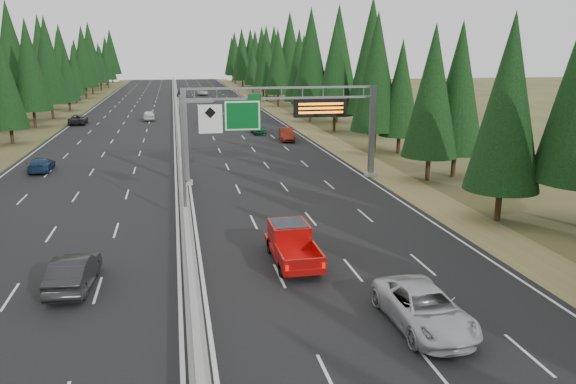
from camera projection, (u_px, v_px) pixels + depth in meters
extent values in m
cube|color=black|center=(177.00, 120.00, 88.84)|extent=(32.00, 260.00, 0.08)
cube|color=olive|center=(287.00, 118.00, 92.25)|extent=(3.60, 260.00, 0.06)
cube|color=#43421F|center=(59.00, 123.00, 85.42)|extent=(3.60, 260.00, 0.06)
cube|color=gray|center=(177.00, 119.00, 88.79)|extent=(0.70, 260.00, 0.30)
cube|color=gray|center=(177.00, 116.00, 88.69)|extent=(0.30, 260.00, 0.60)
cube|color=slate|center=(185.00, 137.00, 45.17)|extent=(0.45, 0.45, 7.80)
cube|color=gray|center=(187.00, 182.00, 46.09)|extent=(0.90, 0.90, 0.30)
cube|color=slate|center=(372.00, 132.00, 48.21)|extent=(0.45, 0.45, 7.80)
cube|color=gray|center=(370.00, 174.00, 49.13)|extent=(0.90, 0.90, 0.30)
cube|color=slate|center=(281.00, 88.00, 45.76)|extent=(15.85, 0.35, 0.16)
cube|color=slate|center=(282.00, 98.00, 45.96)|extent=(15.85, 0.35, 0.16)
cube|color=#054C19|center=(242.00, 116.00, 45.42)|extent=(3.00, 0.10, 2.50)
cube|color=silver|center=(243.00, 116.00, 45.37)|extent=(2.85, 0.02, 2.35)
cube|color=#054C19|center=(254.00, 97.00, 45.25)|extent=(1.10, 0.10, 0.45)
cube|color=black|center=(320.00, 108.00, 46.50)|extent=(4.50, 0.40, 1.50)
cube|color=orange|center=(321.00, 104.00, 46.20)|extent=(3.80, 0.02, 0.18)
cube|color=orange|center=(321.00, 108.00, 46.29)|extent=(3.80, 0.02, 0.18)
cube|color=orange|center=(321.00, 112.00, 46.38)|extent=(3.80, 0.02, 0.18)
cylinder|color=slate|center=(183.00, 159.00, 35.58)|extent=(0.20, 0.20, 8.00)
cube|color=gray|center=(186.00, 218.00, 36.54)|extent=(0.50, 0.50, 0.20)
cube|color=slate|center=(197.00, 101.00, 34.89)|extent=(2.00, 0.15, 0.15)
cube|color=silver|center=(210.00, 119.00, 35.20)|extent=(1.50, 0.06, 1.80)
cylinder|color=black|center=(498.00, 205.00, 36.30)|extent=(0.40, 0.40, 2.10)
cone|color=black|center=(508.00, 103.00, 34.69)|extent=(4.73, 4.73, 11.04)
cylinder|color=black|center=(428.00, 168.00, 47.62)|extent=(0.40, 0.40, 2.08)
cone|color=black|center=(433.00, 91.00, 46.03)|extent=(4.68, 4.68, 10.91)
cylinder|color=black|center=(453.00, 165.00, 48.92)|extent=(0.40, 0.40, 2.13)
cone|color=black|center=(459.00, 88.00, 47.29)|extent=(4.78, 4.78, 11.16)
cylinder|color=black|center=(374.00, 141.00, 60.85)|extent=(0.40, 0.40, 2.37)
cone|color=black|center=(377.00, 72.00, 59.03)|extent=(5.32, 5.32, 12.42)
cylinder|color=black|center=(398.00, 145.00, 60.14)|extent=(0.40, 0.40, 1.91)
cone|color=black|center=(401.00, 88.00, 58.67)|extent=(4.31, 4.31, 10.05)
cylinder|color=black|center=(334.00, 124.00, 75.43)|extent=(0.40, 0.40, 2.35)
cone|color=black|center=(335.00, 68.00, 73.63)|extent=(5.28, 5.28, 12.32)
cylinder|color=black|center=(369.00, 124.00, 73.29)|extent=(0.40, 0.40, 2.78)
cone|color=black|center=(372.00, 56.00, 71.16)|extent=(6.25, 6.25, 14.59)
cylinder|color=black|center=(310.00, 113.00, 87.11)|extent=(0.40, 0.40, 2.74)
cone|color=black|center=(311.00, 56.00, 85.01)|extent=(6.17, 6.17, 14.39)
cylinder|color=black|center=(337.00, 113.00, 86.30)|extent=(0.40, 0.40, 2.80)
cone|color=black|center=(338.00, 54.00, 84.15)|extent=(6.31, 6.31, 14.72)
cylinder|color=black|center=(299.00, 108.00, 96.92)|extent=(0.40, 0.40, 2.30)
cone|color=black|center=(299.00, 65.00, 95.16)|extent=(5.18, 5.18, 12.09)
cylinder|color=black|center=(314.00, 107.00, 99.05)|extent=(0.40, 0.40, 2.05)
cone|color=black|center=(314.00, 70.00, 97.49)|extent=(4.60, 4.60, 10.74)
cylinder|color=black|center=(278.00, 100.00, 110.89)|extent=(0.40, 0.40, 2.40)
cone|color=black|center=(278.00, 61.00, 109.05)|extent=(5.41, 5.41, 12.62)
cylinder|color=black|center=(304.00, 101.00, 110.61)|extent=(0.40, 0.40, 2.22)
cone|color=black|center=(304.00, 65.00, 108.91)|extent=(5.00, 5.00, 11.66)
cylinder|color=black|center=(267.00, 95.00, 121.88)|extent=(0.40, 0.40, 2.57)
cone|color=black|center=(266.00, 57.00, 119.91)|extent=(5.78, 5.78, 13.49)
cylinder|color=black|center=(290.00, 93.00, 124.22)|extent=(0.40, 0.40, 3.04)
cone|color=black|center=(290.00, 49.00, 121.90)|extent=(6.83, 6.83, 15.94)
cylinder|color=black|center=(263.00, 91.00, 135.73)|extent=(0.40, 0.40, 2.20)
cone|color=black|center=(263.00, 62.00, 134.05)|extent=(4.94, 4.94, 11.53)
cylinder|color=black|center=(274.00, 91.00, 134.89)|extent=(0.40, 0.40, 2.65)
cone|color=black|center=(274.00, 55.00, 132.86)|extent=(5.96, 5.96, 13.90)
cylinder|color=black|center=(253.00, 89.00, 147.14)|extent=(0.40, 0.40, 2.01)
cone|color=black|center=(253.00, 64.00, 145.60)|extent=(4.51, 4.51, 10.53)
cylinder|color=black|center=(262.00, 86.00, 150.78)|extent=(0.40, 0.40, 2.73)
cone|color=black|center=(262.00, 54.00, 148.68)|extent=(6.15, 6.15, 14.35)
cylinder|color=black|center=(243.00, 85.00, 160.57)|extent=(0.40, 0.40, 2.46)
cone|color=black|center=(242.00, 57.00, 158.68)|extent=(5.53, 5.53, 12.90)
cylinder|color=black|center=(256.00, 84.00, 163.14)|extent=(0.40, 0.40, 2.65)
cone|color=black|center=(255.00, 54.00, 161.11)|extent=(5.96, 5.96, 13.90)
cylinder|color=black|center=(243.00, 82.00, 172.29)|extent=(0.40, 0.40, 2.79)
cone|color=black|center=(242.00, 53.00, 170.16)|extent=(6.27, 6.27, 14.64)
cylinder|color=black|center=(251.00, 82.00, 173.55)|extent=(0.40, 0.40, 2.78)
cone|color=black|center=(251.00, 53.00, 171.42)|extent=(6.25, 6.25, 14.58)
cylinder|color=black|center=(235.00, 79.00, 186.76)|extent=(0.40, 0.40, 2.70)
cone|color=black|center=(235.00, 53.00, 184.69)|extent=(6.07, 6.07, 14.17)
cylinder|color=black|center=(245.00, 80.00, 188.40)|extent=(0.40, 0.40, 2.35)
cone|color=black|center=(245.00, 57.00, 186.60)|extent=(5.29, 5.29, 12.35)
cylinder|color=black|center=(233.00, 78.00, 199.50)|extent=(0.40, 0.40, 2.48)
cone|color=black|center=(232.00, 55.00, 197.60)|extent=(5.59, 5.59, 13.04)
cylinder|color=black|center=(240.00, 79.00, 200.53)|extent=(0.40, 0.40, 1.93)
cone|color=black|center=(239.00, 61.00, 199.05)|extent=(4.34, 4.34, 10.12)
cylinder|color=black|center=(12.00, 136.00, 65.85)|extent=(0.40, 0.40, 1.90)
cone|color=black|center=(6.00, 85.00, 64.39)|extent=(4.28, 4.28, 9.99)
cylinder|color=black|center=(35.00, 119.00, 80.24)|extent=(0.40, 0.40, 2.43)
cone|color=black|center=(29.00, 65.00, 78.37)|extent=(5.48, 5.48, 12.78)
cylinder|color=black|center=(3.00, 121.00, 77.15)|extent=(0.40, 0.40, 2.56)
cylinder|color=black|center=(52.00, 111.00, 90.11)|extent=(0.40, 0.40, 2.58)
cone|color=black|center=(47.00, 60.00, 88.13)|extent=(5.81, 5.81, 13.56)
cylinder|color=black|center=(17.00, 111.00, 88.47)|extent=(0.40, 0.40, 2.93)
cone|color=black|center=(10.00, 51.00, 86.22)|extent=(6.59, 6.59, 15.38)
cylinder|color=black|center=(70.00, 106.00, 101.90)|extent=(0.40, 0.40, 1.86)
cone|color=black|center=(67.00, 73.00, 100.47)|extent=(4.19, 4.19, 9.77)
cylinder|color=black|center=(46.00, 103.00, 104.00)|extent=(0.40, 0.40, 2.74)
cone|color=black|center=(41.00, 55.00, 101.90)|extent=(6.16, 6.16, 14.37)
cylinder|color=black|center=(76.00, 98.00, 117.67)|extent=(0.40, 0.40, 1.91)
cone|color=black|center=(74.00, 69.00, 116.21)|extent=(4.30, 4.30, 10.03)
cylinder|color=black|center=(62.00, 98.00, 116.60)|extent=(0.40, 0.40, 2.34)
cone|color=black|center=(59.00, 62.00, 114.81)|extent=(5.26, 5.26, 12.27)
cylinder|color=black|center=(86.00, 93.00, 128.51)|extent=(0.40, 0.40, 2.61)
cone|color=black|center=(83.00, 56.00, 126.50)|extent=(5.88, 5.88, 13.73)
cylinder|color=black|center=(64.00, 93.00, 128.49)|extent=(0.40, 0.40, 2.67)
cone|color=black|center=(61.00, 55.00, 126.44)|extent=(6.01, 6.01, 14.02)
cylinder|color=black|center=(93.00, 88.00, 142.38)|extent=(0.40, 0.40, 2.85)
cone|color=black|center=(90.00, 52.00, 140.20)|extent=(6.40, 6.40, 14.94)
cylinder|color=black|center=(78.00, 91.00, 138.63)|extent=(0.40, 0.40, 2.16)
cone|color=black|center=(75.00, 63.00, 136.97)|extent=(4.85, 4.85, 11.33)
cylinder|color=black|center=(101.00, 86.00, 155.33)|extent=(0.40, 0.40, 2.07)
cone|color=black|center=(99.00, 63.00, 153.75)|extent=(4.66, 4.66, 10.88)
cylinder|color=black|center=(86.00, 87.00, 154.48)|extent=(0.40, 0.40, 2.17)
cone|color=black|center=(84.00, 61.00, 152.81)|extent=(4.89, 4.89, 11.40)
cylinder|color=black|center=(108.00, 84.00, 166.01)|extent=(0.40, 0.40, 2.38)
cone|color=black|center=(106.00, 58.00, 164.18)|extent=(5.36, 5.36, 12.52)
cylinder|color=black|center=(92.00, 83.00, 165.10)|extent=(0.40, 0.40, 2.93)
cone|color=black|center=(90.00, 51.00, 162.86)|extent=(6.59, 6.59, 15.38)
cylinder|color=black|center=(107.00, 82.00, 177.63)|extent=(0.40, 0.40, 2.25)
cone|color=black|center=(105.00, 59.00, 175.91)|extent=(5.07, 5.07, 11.82)
cylinder|color=black|center=(95.00, 81.00, 178.57)|extent=(0.40, 0.40, 2.37)
cone|color=black|center=(93.00, 57.00, 176.76)|extent=(5.32, 5.32, 12.42)
cylinder|color=black|center=(113.00, 78.00, 192.38)|extent=(0.40, 0.40, 2.87)
cone|color=black|center=(111.00, 51.00, 190.18)|extent=(6.45, 6.45, 15.05)
cylinder|color=black|center=(102.00, 80.00, 190.76)|extent=(0.40, 0.40, 1.95)
cone|color=black|center=(101.00, 62.00, 189.27)|extent=(4.38, 4.38, 10.22)
imported|color=#B7B8BD|center=(424.00, 308.00, 22.19)|extent=(2.74, 5.70, 1.57)
cylinder|color=black|center=(282.00, 269.00, 27.17)|extent=(0.31, 0.83, 0.83)
cylinder|color=black|center=(317.00, 266.00, 27.51)|extent=(0.31, 0.83, 0.83)
cylinder|color=black|center=(271.00, 245.00, 30.41)|extent=(0.31, 0.83, 0.83)
cylinder|color=black|center=(302.00, 243.00, 30.74)|extent=(0.31, 0.83, 0.83)
cube|color=#AD0C0A|center=(293.00, 252.00, 28.97)|extent=(2.06, 5.78, 0.31)
cube|color=#AD0C0A|center=(289.00, 233.00, 29.67)|extent=(1.96, 2.27, 1.13)
cube|color=black|center=(289.00, 228.00, 29.60)|extent=(1.75, 1.96, 0.57)
cube|color=#AD0C0A|center=(280.00, 257.00, 27.22)|extent=(0.10, 2.48, 0.62)
cube|color=#AD0C0A|center=(319.00, 255.00, 27.60)|extent=(0.10, 2.48, 0.62)
cube|color=#AD0C0A|center=(305.00, 265.00, 26.23)|extent=(2.06, 0.10, 0.62)
imported|color=#13543A|center=(258.00, 128.00, 74.00)|extent=(1.72, 4.02, 1.35)
imported|color=maroon|center=(287.00, 134.00, 68.18)|extent=(2.06, 4.79, 1.53)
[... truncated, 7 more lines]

